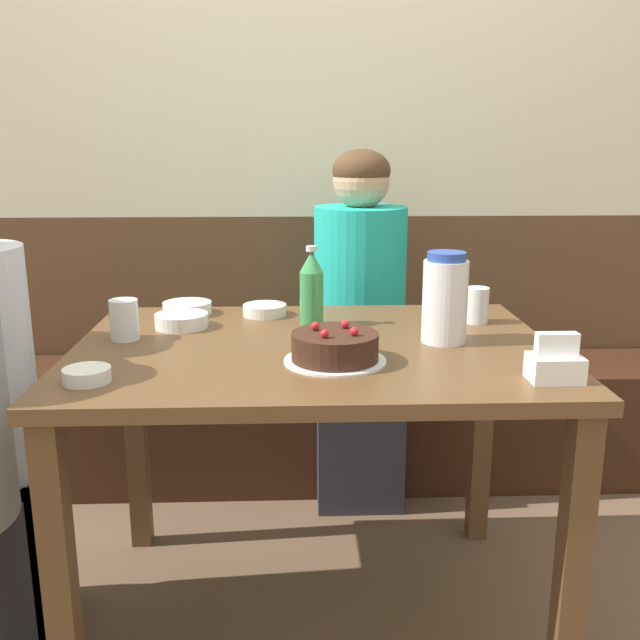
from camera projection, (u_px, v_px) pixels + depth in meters
name	position (u px, v px, depth m)	size (l,w,h in m)	color
ground_plane	(314.00, 612.00, 1.98)	(12.00, 12.00, 0.00)	brown
back_wall	(305.00, 147.00, 2.69)	(4.80, 0.04, 2.50)	brown
bench_seat	(307.00, 422.00, 2.73)	(2.79, 0.38, 0.45)	#381E11
dining_table	(314.00, 384.00, 1.81)	(1.19, 0.86, 0.78)	brown
birthday_cake	(335.00, 348.00, 1.64)	(0.24, 0.24, 0.09)	white
water_pitcher	(445.00, 299.00, 1.78)	(0.11, 0.11, 0.23)	white
soju_bottle	(313.00, 288.00, 1.95)	(0.07, 0.07, 0.22)	#388E4C
napkin_holder	(555.00, 363.00, 1.51)	(0.11, 0.08, 0.11)	white
bowl_soup_white	(187.00, 308.00, 2.10)	(0.14, 0.14, 0.04)	white
bowl_rice_small	(87.00, 375.00, 1.50)	(0.10, 0.10, 0.03)	white
bowl_side_dish	(182.00, 321.00, 1.95)	(0.14, 0.14, 0.04)	white
bowl_sauce_shallow	(265.00, 310.00, 2.08)	(0.13, 0.13, 0.03)	white
glass_water_tall	(477.00, 305.00, 1.99)	(0.07, 0.07, 0.10)	silver
glass_tumbler_short	(124.00, 320.00, 1.82)	(0.07, 0.07, 0.10)	silver
person_grey_tee	(359.00, 340.00, 2.51)	(0.32, 0.34, 1.25)	#33333D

